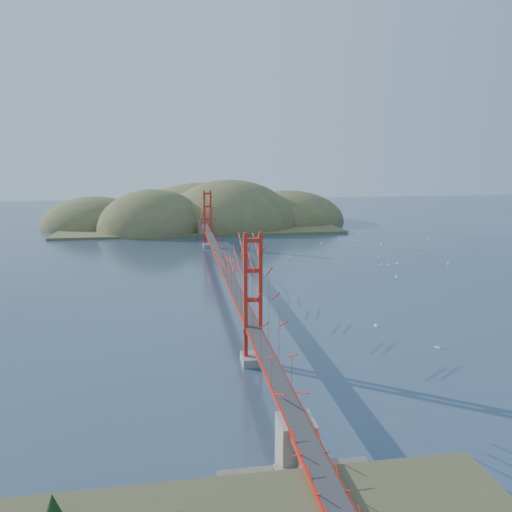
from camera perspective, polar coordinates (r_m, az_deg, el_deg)
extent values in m
plane|color=#2D405A|center=(73.63, -3.94, -2.99)|extent=(320.00, 320.00, 0.00)
cube|color=gray|center=(45.14, -0.35, -11.67)|extent=(2.00, 2.40, 0.70)
cube|color=gray|center=(102.85, -5.49, 1.19)|extent=(2.00, 2.40, 0.70)
cube|color=red|center=(72.90, -3.97, -0.47)|extent=(1.40, 92.00, 0.16)
cube|color=red|center=(72.94, -3.97, -0.62)|extent=(1.33, 92.00, 0.24)
cube|color=#38383A|center=(72.88, -3.97, -0.39)|extent=(1.19, 92.00, 0.03)
cube|color=gray|center=(30.54, 4.58, -20.83)|extent=(2.00, 2.20, 3.30)
cube|color=gray|center=(118.44, -6.01, 3.11)|extent=(2.20, 2.60, 3.30)
cube|color=red|center=(24.83, 8.25, -24.68)|extent=(1.40, 12.00, 0.16)
cube|color=red|center=(24.97, 8.24, -25.14)|extent=(1.33, 12.00, 0.30)
cube|color=gray|center=(27.44, 6.76, -25.42)|extent=(0.50, 0.70, 2.95)
cube|color=gray|center=(29.01, 5.59, -23.15)|extent=(0.50, 0.70, 2.95)
cube|color=#59544C|center=(29.41, 5.81, -25.87)|extent=(9.00, 6.00, 0.24)
cube|color=maroon|center=(29.75, 6.27, -24.21)|extent=(3.70, 2.30, 0.75)
cube|color=gray|center=(29.51, 6.29, -23.54)|extent=(3.70, 2.30, 0.10)
cylinder|color=white|center=(29.26, 6.31, -22.81)|extent=(0.03, 0.03, 1.00)
cube|color=olive|center=(136.45, -6.43, 3.54)|extent=(70.00, 40.00, 0.60)
ellipsoid|color=olive|center=(128.53, -11.61, 2.82)|extent=(28.00, 28.00, 21.00)
ellipsoid|color=olive|center=(135.12, -2.99, 3.42)|extent=(36.00, 36.00, 25.00)
ellipsoid|color=olive|center=(145.92, 3.72, 3.97)|extent=(32.00, 32.00, 18.00)
ellipsoid|color=olive|center=(141.96, -17.89, 3.27)|extent=(28.00, 28.00, 16.00)
ellipsoid|color=olive|center=(150.46, -5.93, 4.15)|extent=(44.00, 44.00, 22.00)
cube|color=white|center=(56.01, 13.54, -7.73)|extent=(0.25, 0.55, 0.10)
cylinder|color=white|center=(55.92, 13.55, -7.45)|extent=(0.02, 0.02, 0.57)
cube|color=white|center=(89.65, 15.78, -0.81)|extent=(0.35, 0.57, 0.10)
cylinder|color=white|center=(89.59, 15.79, -0.63)|extent=(0.02, 0.02, 0.60)
cube|color=white|center=(87.06, 14.13, -1.07)|extent=(0.66, 0.39, 0.11)
cylinder|color=white|center=(86.99, 14.14, -0.85)|extent=(0.02, 0.02, 0.69)
cube|color=white|center=(91.23, 3.94, -0.22)|extent=(0.51, 0.18, 0.09)
cylinder|color=white|center=(91.17, 3.95, -0.06)|extent=(0.01, 0.01, 0.55)
cube|color=white|center=(91.57, 21.07, -0.89)|extent=(0.55, 0.57, 0.11)
cylinder|color=white|center=(91.51, 21.09, -0.69)|extent=(0.02, 0.02, 0.65)
cube|color=white|center=(51.51, 20.01, -9.79)|extent=(0.44, 0.51, 0.09)
cylinder|color=white|center=(51.41, 20.03, -9.49)|extent=(0.01, 0.01, 0.56)
cube|color=white|center=(119.86, 19.12, 1.88)|extent=(0.50, 0.31, 0.09)
cylinder|color=white|center=(119.82, 19.13, 2.01)|extent=(0.01, 0.01, 0.52)
cube|color=white|center=(109.17, 14.15, 1.32)|extent=(0.37, 0.57, 0.10)
cylinder|color=white|center=(109.12, 14.16, 1.48)|extent=(0.02, 0.02, 0.59)
cube|color=white|center=(99.25, 18.45, 0.15)|extent=(0.64, 0.49, 0.11)
cylinder|color=white|center=(99.19, 18.47, 0.35)|extent=(0.02, 0.02, 0.68)
cube|color=white|center=(79.26, 15.73, -2.32)|extent=(0.24, 0.59, 0.11)
cylinder|color=white|center=(79.19, 15.75, -2.10)|extent=(0.02, 0.02, 0.63)
cube|color=white|center=(94.45, 13.86, -0.13)|extent=(0.62, 0.56, 0.11)
cylinder|color=white|center=(94.39, 13.87, 0.08)|extent=(0.02, 0.02, 0.69)
cube|color=white|center=(88.29, 14.94, -0.95)|extent=(0.27, 0.52, 0.09)
cylinder|color=white|center=(88.23, 14.95, -0.78)|extent=(0.01, 0.01, 0.54)
cube|color=white|center=(107.82, 7.49, 1.44)|extent=(0.47, 0.17, 0.09)
cylinder|color=white|center=(107.78, 7.50, 1.58)|extent=(0.01, 0.01, 0.51)
cube|color=white|center=(104.41, 11.41, 1.01)|extent=(0.62, 0.35, 0.11)
cylinder|color=white|center=(104.36, 11.41, 1.19)|extent=(0.02, 0.02, 0.64)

